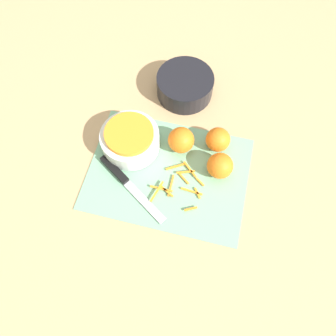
{
  "coord_description": "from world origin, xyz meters",
  "views": [
    {
      "loc": [
        0.09,
        -0.36,
        0.83
      ],
      "look_at": [
        0.0,
        0.0,
        0.04
      ],
      "focal_mm": 35.0,
      "sensor_mm": 36.0,
      "label": 1
    }
  ],
  "objects_px": {
    "knife": "(121,177)",
    "orange_back": "(218,140)",
    "bowl_speckled": "(130,139)",
    "orange_left": "(220,166)",
    "orange_right": "(181,140)",
    "bowl_dark": "(185,85)"
  },
  "relations": [
    {
      "from": "knife",
      "to": "orange_back",
      "type": "bearing_deg",
      "value": 67.5
    },
    {
      "from": "bowl_speckled",
      "to": "orange_left",
      "type": "relative_size",
      "value": 2.32
    },
    {
      "from": "bowl_speckled",
      "to": "orange_right",
      "type": "height_order",
      "value": "same"
    },
    {
      "from": "bowl_dark",
      "to": "orange_right",
      "type": "bearing_deg",
      "value": -80.61
    },
    {
      "from": "orange_right",
      "to": "orange_back",
      "type": "distance_m",
      "value": 0.1
    },
    {
      "from": "bowl_speckled",
      "to": "orange_right",
      "type": "bearing_deg",
      "value": 12.38
    },
    {
      "from": "orange_left",
      "to": "orange_right",
      "type": "height_order",
      "value": "orange_right"
    },
    {
      "from": "bowl_speckled",
      "to": "knife",
      "type": "relative_size",
      "value": 0.74
    },
    {
      "from": "orange_back",
      "to": "knife",
      "type": "bearing_deg",
      "value": -145.64
    },
    {
      "from": "knife",
      "to": "orange_left",
      "type": "bearing_deg",
      "value": 50.99
    },
    {
      "from": "orange_right",
      "to": "orange_left",
      "type": "bearing_deg",
      "value": -23.45
    },
    {
      "from": "knife",
      "to": "bowl_dark",
      "type": "bearing_deg",
      "value": 105.57
    },
    {
      "from": "bowl_speckled",
      "to": "bowl_dark",
      "type": "height_order",
      "value": "bowl_speckled"
    },
    {
      "from": "bowl_speckled",
      "to": "orange_left",
      "type": "xyz_separation_m",
      "value": [
        0.26,
        -0.02,
        0.0
      ]
    },
    {
      "from": "orange_left",
      "to": "orange_right",
      "type": "distance_m",
      "value": 0.13
    },
    {
      "from": "bowl_speckled",
      "to": "orange_back",
      "type": "bearing_deg",
      "value": 13.69
    },
    {
      "from": "bowl_speckled",
      "to": "bowl_dark",
      "type": "relative_size",
      "value": 0.95
    },
    {
      "from": "orange_right",
      "to": "orange_back",
      "type": "height_order",
      "value": "orange_right"
    },
    {
      "from": "bowl_speckled",
      "to": "orange_right",
      "type": "relative_size",
      "value": 2.23
    },
    {
      "from": "orange_right",
      "to": "orange_back",
      "type": "bearing_deg",
      "value": 15.49
    },
    {
      "from": "orange_left",
      "to": "orange_right",
      "type": "xyz_separation_m",
      "value": [
        -0.12,
        0.05,
        0.0
      ]
    },
    {
      "from": "bowl_dark",
      "to": "knife",
      "type": "xyz_separation_m",
      "value": [
        -0.1,
        -0.33,
        -0.02
      ]
    }
  ]
}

